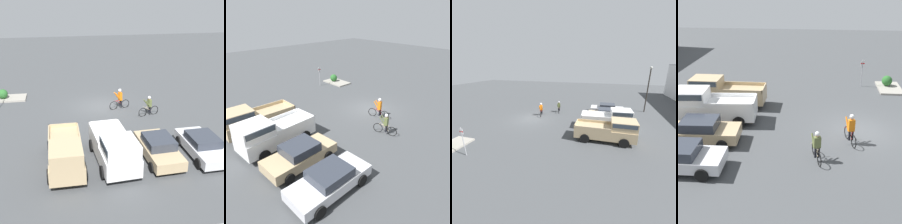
# 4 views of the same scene
# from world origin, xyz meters

# --- Properties ---
(ground_plane) EXTENTS (80.00, 80.00, 0.00)m
(ground_plane) POSITION_xyz_m (0.00, 0.00, 0.00)
(ground_plane) COLOR #424447
(sedan_0) EXTENTS (2.13, 4.56, 1.34)m
(sedan_0) POSITION_xyz_m (-5.08, 9.39, 0.69)
(sedan_0) COLOR silver
(sedan_0) RESTS_ON ground_plane
(sedan_1) EXTENTS (2.20, 4.51, 1.42)m
(sedan_1) POSITION_xyz_m (-2.28, 9.29, 0.71)
(sedan_1) COLOR tan
(sedan_1) RESTS_ON ground_plane
(pickup_truck_0) EXTENTS (2.52, 5.28, 2.20)m
(pickup_truck_0) POSITION_xyz_m (0.49, 9.67, 1.13)
(pickup_truck_0) COLOR white
(pickup_truck_0) RESTS_ON ground_plane
(pickup_truck_1) EXTENTS (2.17, 5.33, 2.08)m
(pickup_truck_1) POSITION_xyz_m (3.31, 9.66, 1.09)
(pickup_truck_1) COLOR tan
(pickup_truck_1) RESTS_ON ground_plane
(cyclist_0) EXTENTS (1.82, 0.61, 1.79)m
(cyclist_0) POSITION_xyz_m (-1.55, 0.79, 0.90)
(cyclist_0) COLOR black
(cyclist_0) RESTS_ON ground_plane
(cyclist_1) EXTENTS (1.79, 0.61, 1.67)m
(cyclist_1) POSITION_xyz_m (-3.59, 2.67, 0.82)
(cyclist_1) COLOR black
(cyclist_1) RESTS_ON ground_plane
(fire_lane_sign) EXTENTS (0.06, 0.30, 2.33)m
(fire_lane_sign) POSITION_xyz_m (8.73, -0.93, 1.41)
(fire_lane_sign) COLOR #9E9EA3
(fire_lane_sign) RESTS_ON ground_plane
(curb_island) EXTENTS (3.18, 1.92, 0.15)m
(curb_island) POSITION_xyz_m (8.19, -3.25, 0.07)
(curb_island) COLOR gray
(curb_island) RESTS_ON ground_plane
(shrub) EXTENTS (0.87, 0.87, 0.87)m
(shrub) POSITION_xyz_m (8.62, -3.09, 0.59)
(shrub) COLOR #286028
(shrub) RESTS_ON curb_island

